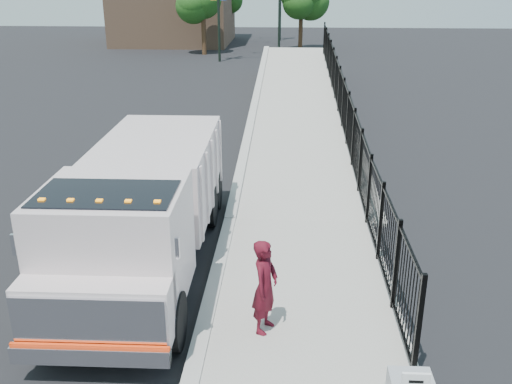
{
  "coord_description": "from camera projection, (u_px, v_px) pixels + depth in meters",
  "views": [
    {
      "loc": [
        1.46,
        -9.6,
        6.19
      ],
      "look_at": [
        0.79,
        2.0,
        1.67
      ],
      "focal_mm": 40.0,
      "sensor_mm": 36.0,
      "label": 1
    }
  ],
  "objects": [
    {
      "name": "ground",
      "position": [
        210.0,
        306.0,
        11.26
      ],
      "size": [
        120.0,
        120.0,
        0.0
      ],
      "primitive_type": "plane",
      "color": "black",
      "rests_on": "ground"
    },
    {
      "name": "sidewalk",
      "position": [
        311.0,
        374.0,
        9.27
      ],
      "size": [
        3.55,
        12.0,
        0.12
      ],
      "primitive_type": "cube",
      "color": "#9E998E",
      "rests_on": "ground"
    },
    {
      "name": "curb",
      "position": [
        194.0,
        369.0,
        9.37
      ],
      "size": [
        0.3,
        12.0,
        0.16
      ],
      "primitive_type": "cube",
      "color": "#ADAAA3",
      "rests_on": "ground"
    },
    {
      "name": "ramp",
      "position": [
        302.0,
        116.0,
        26.03
      ],
      "size": [
        3.95,
        24.06,
        3.19
      ],
      "primitive_type": "cube",
      "rotation": [
        0.06,
        0.0,
        0.0
      ],
      "color": "#9E998E",
      "rests_on": "ground"
    },
    {
      "name": "iron_fence",
      "position": [
        342.0,
        118.0,
        21.91
      ],
      "size": [
        0.1,
        28.0,
        1.8
      ],
      "primitive_type": "cube",
      "color": "black",
      "rests_on": "ground"
    },
    {
      "name": "truck",
      "position": [
        142.0,
        205.0,
        12.11
      ],
      "size": [
        2.71,
        8.02,
        2.74
      ],
      "rotation": [
        0.0,
        0.0,
        0.01
      ],
      "color": "black",
      "rests_on": "ground"
    },
    {
      "name": "worker",
      "position": [
        265.0,
        286.0,
        10.03
      ],
      "size": [
        0.62,
        0.75,
        1.76
      ],
      "primitive_type": "imported",
      "rotation": [
        0.0,
        0.0,
        1.22
      ],
      "color": "#4E0D18",
      "rests_on": "sidewalk"
    },
    {
      "name": "arrow_sign",
      "position": [
        416.0,
        381.0,
        7.01
      ],
      "size": [
        0.35,
        0.04,
        0.22
      ],
      "primitive_type": "cube",
      "color": "white",
      "rests_on": "utility_cabinet"
    },
    {
      "name": "tree_0",
      "position": [
        203.0,
        2.0,
        43.73
      ],
      "size": [
        3.04,
        3.04,
        5.52
      ],
      "color": "#382314",
      "rests_on": "ground"
    },
    {
      "name": "tree_1",
      "position": [
        301.0,
        0.0,
        46.78
      ],
      "size": [
        2.82,
        2.82,
        5.41
      ],
      "color": "#382314",
      "rests_on": "ground"
    }
  ]
}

